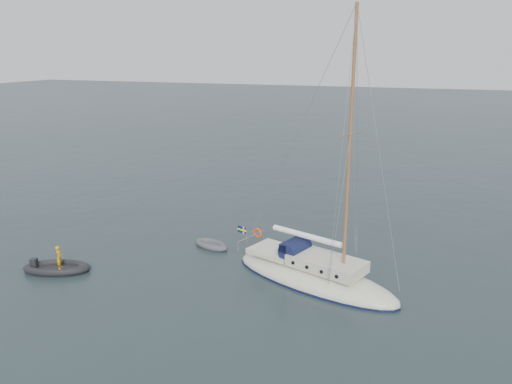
% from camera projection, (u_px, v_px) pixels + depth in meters
% --- Properties ---
extents(ground, '(300.00, 300.00, 0.00)m').
position_uv_depth(ground, '(280.00, 268.00, 28.19)').
color(ground, black).
rests_on(ground, ground).
extents(sailboat, '(10.18, 3.05, 14.50)m').
position_uv_depth(sailboat, '(314.00, 263.00, 26.15)').
color(sailboat, beige).
rests_on(sailboat, ground).
extents(dinghy, '(2.52, 1.14, 0.36)m').
position_uv_depth(dinghy, '(211.00, 245.00, 31.10)').
color(dinghy, '#4A4A4F').
rests_on(dinghy, ground).
extents(rib, '(3.74, 1.70, 1.51)m').
position_uv_depth(rib, '(57.00, 267.00, 27.68)').
color(rib, black).
rests_on(rib, ground).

